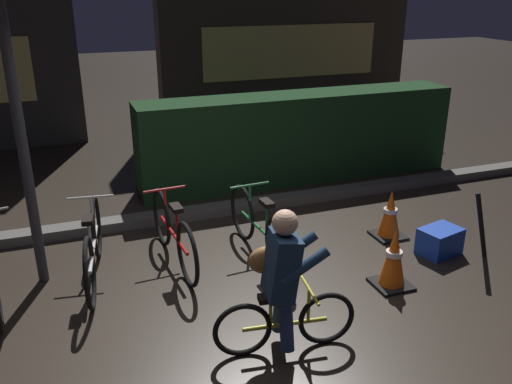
# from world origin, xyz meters

# --- Properties ---
(ground_plane) EXTENTS (40.00, 40.00, 0.00)m
(ground_plane) POSITION_xyz_m (0.00, 0.00, 0.00)
(ground_plane) COLOR #2D261E
(sidewalk_curb) EXTENTS (12.00, 0.24, 0.12)m
(sidewalk_curb) POSITION_xyz_m (0.00, 2.20, 0.06)
(sidewalk_curb) COLOR #56544F
(sidewalk_curb) RESTS_ON ground
(hedge_row) EXTENTS (4.80, 0.70, 1.29)m
(hedge_row) POSITION_xyz_m (1.80, 3.10, 0.65)
(hedge_row) COLOR #19381C
(hedge_row) RESTS_ON ground
(storefront_right) EXTENTS (5.68, 0.54, 4.86)m
(storefront_right) POSITION_xyz_m (3.35, 7.20, 2.41)
(storefront_right) COLOR #42382D
(storefront_right) RESTS_ON ground
(street_post) EXTENTS (0.10, 0.10, 2.89)m
(street_post) POSITION_xyz_m (-1.87, 1.20, 1.44)
(street_post) COLOR #2D2D33
(street_post) RESTS_ON ground
(parked_bike_center_left) EXTENTS (0.46, 1.70, 0.79)m
(parked_bike_center_left) POSITION_xyz_m (-1.36, 1.07, 0.36)
(parked_bike_center_left) COLOR black
(parked_bike_center_left) RESTS_ON ground
(parked_bike_center_right) EXTENTS (0.46, 1.64, 0.76)m
(parked_bike_center_right) POSITION_xyz_m (-0.54, 1.12, 0.34)
(parked_bike_center_right) COLOR black
(parked_bike_center_right) RESTS_ON ground
(parked_bike_right_mid) EXTENTS (0.46, 1.62, 0.75)m
(parked_bike_right_mid) POSITION_xyz_m (0.37, 0.94, 0.34)
(parked_bike_right_mid) COLOR black
(parked_bike_right_mid) RESTS_ON ground
(traffic_cone_near) EXTENTS (0.36, 0.36, 0.63)m
(traffic_cone_near) POSITION_xyz_m (1.37, -0.10, 0.30)
(traffic_cone_near) COLOR black
(traffic_cone_near) RESTS_ON ground
(traffic_cone_far) EXTENTS (0.36, 0.36, 0.58)m
(traffic_cone_far) POSITION_xyz_m (1.96, 0.86, 0.28)
(traffic_cone_far) COLOR black
(traffic_cone_far) RESTS_ON ground
(blue_crate) EXTENTS (0.50, 0.42, 0.30)m
(blue_crate) POSITION_xyz_m (2.25, 0.30, 0.15)
(blue_crate) COLOR #193DB7
(blue_crate) RESTS_ON ground
(cyclist) EXTENTS (1.18, 0.56, 1.25)m
(cyclist) POSITION_xyz_m (-0.03, -0.62, 0.63)
(cyclist) COLOR black
(cyclist) RESTS_ON ground
(closed_umbrella) EXTENTS (0.34, 0.11, 0.82)m
(closed_umbrella) POSITION_xyz_m (2.55, 0.05, 0.41)
(closed_umbrella) COLOR black
(closed_umbrella) RESTS_ON ground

